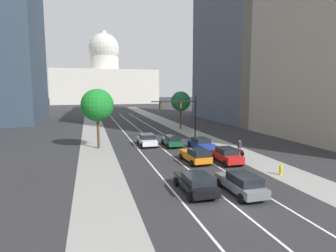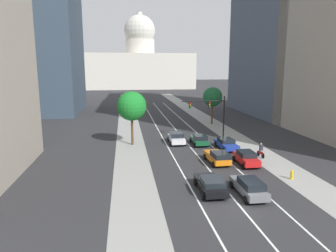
{
  "view_description": "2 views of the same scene",
  "coord_description": "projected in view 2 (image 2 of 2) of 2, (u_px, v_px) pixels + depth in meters",
  "views": [
    {
      "loc": [
        -8.57,
        -15.51,
        7.27
      ],
      "look_at": [
        2.81,
        25.06,
        1.77
      ],
      "focal_mm": 30.16,
      "sensor_mm": 36.0,
      "label": 1
    },
    {
      "loc": [
        -8.57,
        -21.45,
        10.49
      ],
      "look_at": [
        -2.23,
        22.9,
        1.9
      ],
      "focal_mm": 32.89,
      "sensor_mm": 36.0,
      "label": 2
    }
  ],
  "objects": [
    {
      "name": "lane_stripe_left",
      "position": [
        161.0,
        136.0,
        47.92
      ],
      "size": [
        0.16,
        90.0,
        0.01
      ],
      "primitive_type": "cube",
      "color": "white",
      "rests_on": "ground"
    },
    {
      "name": "lane_stripe_right",
      "position": [
        198.0,
        134.0,
        48.74
      ],
      "size": [
        0.16,
        90.0,
        0.01
      ],
      "primitive_type": "cube",
      "color": "white",
      "rests_on": "ground"
    },
    {
      "name": "car_black",
      "position": [
        211.0,
        184.0,
        26.07
      ],
      "size": [
        2.17,
        4.62,
        1.39
      ],
      "rotation": [
        0.0,
        0.0,
        1.56
      ],
      "color": "black",
      "rests_on": "ground"
    },
    {
      "name": "traffic_signal_mast",
      "position": [
        211.0,
        109.0,
        45.72
      ],
      "size": [
        6.62,
        0.39,
        6.26
      ],
      "color": "black",
      "rests_on": "ground"
    },
    {
      "name": "street_tree_mid_left",
      "position": [
        132.0,
        106.0,
        41.3
      ],
      "size": [
        3.96,
        3.96,
        7.33
      ],
      "color": "#51381E",
      "rests_on": "ground"
    },
    {
      "name": "fire_hydrant",
      "position": [
        292.0,
        175.0,
        29.17
      ],
      "size": [
        0.26,
        0.35,
        0.91
      ],
      "color": "yellow",
      "rests_on": "ground"
    },
    {
      "name": "car_gray",
      "position": [
        249.0,
        187.0,
        25.4
      ],
      "size": [
        1.94,
        4.65,
        1.48
      ],
      "rotation": [
        0.0,
        0.0,
        1.57
      ],
      "color": "slate",
      "rests_on": "ground"
    },
    {
      "name": "car_orange",
      "position": [
        218.0,
        157.0,
        33.87
      ],
      "size": [
        2.17,
        4.45,
        1.5
      ],
      "rotation": [
        0.0,
        0.0,
        1.61
      ],
      "color": "orange",
      "rests_on": "ground"
    },
    {
      "name": "car_red",
      "position": [
        246.0,
        158.0,
        33.47
      ],
      "size": [
        2.01,
        4.12,
        1.51
      ],
      "rotation": [
        0.0,
        0.0,
        1.55
      ],
      "color": "red",
      "rests_on": "ground"
    },
    {
      "name": "office_tower_far_left",
      "position": [
        39.0,
        0.0,
        68.51
      ],
      "size": [
        16.31,
        22.46,
        50.4
      ],
      "color": "#334251",
      "rests_on": "ground"
    },
    {
      "name": "street_tree_near_right",
      "position": [
        212.0,
        97.0,
        56.87
      ],
      "size": [
        3.59,
        3.59,
        6.89
      ],
      "color": "#51381E",
      "rests_on": "ground"
    },
    {
      "name": "office_tower_far_right",
      "position": [
        290.0,
        4.0,
        65.44
      ],
      "size": [
        16.59,
        29.61,
        47.35
      ],
      "color": "#4C5666",
      "rests_on": "ground"
    },
    {
      "name": "car_white",
      "position": [
        176.0,
        138.0,
        42.95
      ],
      "size": [
        2.18,
        4.51,
        1.52
      ],
      "rotation": [
        0.0,
        0.0,
        1.55
      ],
      "color": "silver",
      "rests_on": "ground"
    },
    {
      "name": "cyclist",
      "position": [
        261.0,
        150.0,
        36.23
      ],
      "size": [
        0.38,
        1.7,
        1.72
      ],
      "rotation": [
        0.0,
        0.0,
        1.65
      ],
      "color": "black",
      "rests_on": "ground"
    },
    {
      "name": "lane_stripe_center",
      "position": [
        180.0,
        135.0,
        48.33
      ],
      "size": [
        0.16,
        90.0,
        0.01
      ],
      "primitive_type": "cube",
      "color": "white",
      "rests_on": "ground"
    },
    {
      "name": "car_green",
      "position": [
        199.0,
        140.0,
        41.99
      ],
      "size": [
        2.06,
        4.13,
        1.49
      ],
      "rotation": [
        0.0,
        0.0,
        1.55
      ],
      "color": "#14512D",
      "rests_on": "ground"
    },
    {
      "name": "sidewalk_left",
      "position": [
        129.0,
        125.0,
        56.95
      ],
      "size": [
        3.91,
        130.0,
        0.01
      ],
      "primitive_type": "cube",
      "color": "gray",
      "rests_on": "ground"
    },
    {
      "name": "capitol_building",
      "position": [
        140.0,
        65.0,
        156.28
      ],
      "size": [
        51.96,
        27.81,
        37.21
      ],
      "color": "beige",
      "rests_on": "ground"
    },
    {
      "name": "sidewalk_right",
      "position": [
        211.0,
        123.0,
        59.15
      ],
      "size": [
        3.91,
        130.0,
        0.01
      ],
      "primitive_type": "cube",
      "color": "gray",
      "rests_on": "ground"
    },
    {
      "name": "ground_plane",
      "position": [
        167.0,
        119.0,
        62.91
      ],
      "size": [
        400.0,
        400.0,
        0.0
      ],
      "primitive_type": "plane",
      "color": "#2B2B2D"
    },
    {
      "name": "car_blue",
      "position": [
        226.0,
        144.0,
        39.93
      ],
      "size": [
        2.2,
        4.62,
        1.37
      ],
      "rotation": [
        0.0,
        0.0,
        1.6
      ],
      "color": "#1E389E",
      "rests_on": "ground"
    }
  ]
}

